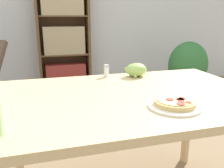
# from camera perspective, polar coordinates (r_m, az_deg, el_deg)

# --- Properties ---
(wall_back) EXTENTS (8.00, 0.05, 2.60)m
(wall_back) POSITION_cam_1_polar(r_m,az_deg,el_deg) (3.79, -10.83, 18.51)
(wall_back) COLOR silver
(wall_back) RESTS_ON ground_plane
(dining_table) EXTENTS (1.33, 0.87, 0.73)m
(dining_table) POSITION_cam_1_polar(r_m,az_deg,el_deg) (1.22, 4.31, -6.39)
(dining_table) COLOR #D1B27F
(dining_table) RESTS_ON ground_plane
(pizza_on_plate) EXTENTS (0.23, 0.23, 0.04)m
(pizza_on_plate) POSITION_cam_1_polar(r_m,az_deg,el_deg) (1.04, 14.84, -4.62)
(pizza_on_plate) COLOR white
(pizza_on_plate) RESTS_ON dining_table
(grape_bunch) EXTENTS (0.15, 0.11, 0.09)m
(grape_bunch) POSITION_cam_1_polar(r_m,az_deg,el_deg) (1.53, 5.84, 3.38)
(grape_bunch) COLOR #93BC5B
(grape_bunch) RESTS_ON dining_table
(salt_shaker) EXTENTS (0.03, 0.03, 0.08)m
(salt_shaker) POSITION_cam_1_polar(r_m,az_deg,el_deg) (1.51, -1.35, 3.19)
(salt_shaker) COLOR white
(salt_shaker) RESTS_ON dining_table
(bookshelf) EXTENTS (0.75, 0.30, 1.69)m
(bookshelf) POSITION_cam_1_polar(r_m,az_deg,el_deg) (3.61, -11.49, 10.62)
(bookshelf) COLOR brown
(bookshelf) RESTS_ON ground_plane
(potted_plant_floor) EXTENTS (0.56, 0.47, 0.78)m
(potted_plant_floor) POSITION_cam_1_polar(r_m,az_deg,el_deg) (3.49, 17.74, 3.85)
(potted_plant_floor) COLOR #70665B
(potted_plant_floor) RESTS_ON ground_plane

